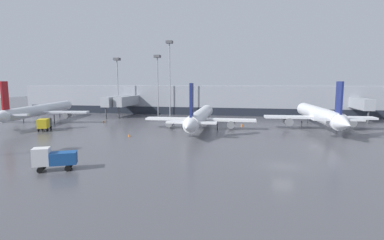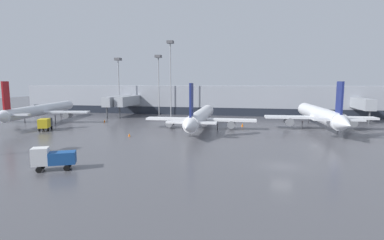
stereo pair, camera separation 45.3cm
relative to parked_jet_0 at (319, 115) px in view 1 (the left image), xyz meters
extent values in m
plane|color=#4C4C51|center=(-10.63, -31.47, -3.18)|extent=(320.00, 320.00, 0.00)
cube|color=gray|center=(-10.63, 30.53, 1.32)|extent=(160.00, 16.00, 9.00)
cube|color=#1E232D|center=(-10.63, 22.48, -1.98)|extent=(156.80, 0.10, 2.40)
cube|color=#9399A0|center=(13.87, 16.64, 1.42)|extent=(2.60, 11.78, 2.80)
cylinder|color=#3F4247|center=(13.87, 11.35, -1.58)|extent=(0.44, 0.44, 3.20)
cube|color=#9399A0|center=(-54.42, 15.30, 1.42)|extent=(2.60, 14.45, 2.80)
cylinder|color=#3F4247|center=(-54.42, 8.68, -1.58)|extent=(0.44, 0.44, 3.20)
cube|color=#9399A0|center=(-51.15, 15.89, 1.42)|extent=(2.60, 13.27, 2.80)
cylinder|color=#3F4247|center=(-51.15, 9.86, -1.58)|extent=(0.44, 0.44, 3.20)
cylinder|color=silver|center=(-0.05, 0.76, 0.07)|extent=(5.02, 26.26, 3.17)
cone|color=silver|center=(-1.11, 15.51, 0.07)|extent=(3.25, 3.69, 3.01)
cone|color=silver|center=(1.04, -14.63, 0.07)|extent=(3.18, 4.94, 2.85)
cube|color=silver|center=(-0.01, 0.11, -0.57)|extent=(23.30, 4.70, 0.44)
cube|color=silver|center=(0.80, -11.22, 0.38)|extent=(8.89, 2.34, 0.35)
cube|color=navy|center=(0.80, -11.22, 4.11)|extent=(0.56, 2.78, 6.19)
cylinder|color=slate|center=(-6.47, -0.36, -1.53)|extent=(1.98, 3.49, 1.74)
cylinder|color=slate|center=(6.45, 0.57, -1.53)|extent=(1.98, 3.49, 1.74)
cylinder|color=#2D2D33|center=(-0.66, 9.22, -2.27)|extent=(0.20, 0.20, 1.82)
cylinder|color=#2D2D33|center=(-3.65, -0.81, -2.27)|extent=(0.20, 0.20, 1.82)
cylinder|color=#2D2D33|center=(3.73, -0.28, -2.27)|extent=(0.20, 0.20, 1.82)
cylinder|color=silver|center=(-66.55, -1.96, 0.11)|extent=(8.10, 30.67, 2.66)
cone|color=silver|center=(-69.55, 14.57, 0.11)|extent=(3.01, 3.33, 2.53)
cube|color=silver|center=(-66.41, -2.72, -0.42)|extent=(24.16, 6.54, 0.44)
cube|color=silver|center=(-64.03, -15.85, 0.38)|extent=(9.25, 2.89, 0.35)
cube|color=maroon|center=(-64.03, -15.85, 4.07)|extent=(0.72, 2.07, 6.31)
cylinder|color=slate|center=(-73.06, -3.92, -1.22)|extent=(1.89, 2.72, 1.46)
cylinder|color=slate|center=(-59.76, -1.51, -1.22)|extent=(1.89, 2.72, 1.46)
cylinder|color=#2D2D33|center=(-68.33, 7.85, -2.13)|extent=(0.20, 0.20, 2.09)
cylinder|color=#2D2D33|center=(-70.08, -4.16, -2.13)|extent=(0.20, 0.20, 2.09)
cylinder|color=#2D2D33|center=(-62.48, -2.78, -2.13)|extent=(0.20, 0.20, 2.09)
cylinder|color=white|center=(-25.55, -3.45, -0.50)|extent=(3.83, 27.14, 3.00)
cone|color=white|center=(-26.01, 11.73, -0.50)|extent=(2.95, 3.39, 2.85)
cone|color=white|center=(-25.06, -19.22, -0.50)|extent=(2.84, 4.58, 2.70)
cube|color=white|center=(-25.52, -4.12, -1.10)|extent=(24.29, 3.42, 0.44)
cube|color=white|center=(-25.16, -15.89, -0.20)|extent=(9.24, 1.78, 0.35)
cube|color=navy|center=(-25.16, -15.89, 3.65)|extent=(0.43, 2.42, 6.50)
cylinder|color=slate|center=(-32.30, -4.33, -2.00)|extent=(1.74, 3.00, 1.65)
cylinder|color=slate|center=(-18.75, -3.91, -2.00)|extent=(1.74, 3.00, 1.65)
cylinder|color=#2D2D33|center=(-25.82, 5.34, -2.51)|extent=(0.20, 0.20, 1.33)
cylinder|color=#2D2D33|center=(-29.38, -4.92, -2.51)|extent=(0.20, 0.20, 1.33)
cylinder|color=#2D2D33|center=(-21.63, -4.68, -2.51)|extent=(0.20, 0.20, 1.33)
cube|color=#19478C|center=(-36.21, -37.84, -1.76)|extent=(3.35, 2.74, 1.43)
cube|color=silver|center=(-38.35, -38.86, -1.45)|extent=(2.29, 2.17, 2.06)
cylinder|color=black|center=(-38.09, -39.55, -2.83)|extent=(0.74, 0.53, 0.70)
cylinder|color=black|center=(-38.73, -38.23, -2.83)|extent=(0.74, 0.53, 0.70)
cylinder|color=black|center=(-35.43, -38.28, -2.83)|extent=(0.74, 0.53, 0.70)
cylinder|color=black|center=(-36.06, -36.95, -2.83)|extent=(0.74, 0.53, 0.70)
cube|color=gold|center=(-57.26, -13.65, -1.54)|extent=(2.77, 3.17, 1.87)
cube|color=#333842|center=(-58.06, -11.67, -1.61)|extent=(2.30, 2.19, 1.74)
cylinder|color=black|center=(-58.89, -11.94, -2.83)|extent=(0.49, 0.74, 0.70)
cylinder|color=black|center=(-57.29, -11.29, -2.83)|extent=(0.49, 0.74, 0.70)
cylinder|color=black|center=(-57.89, -14.41, -2.83)|extent=(0.49, 0.74, 0.70)
cylinder|color=black|center=(-56.29, -13.76, -2.83)|extent=(0.49, 0.74, 0.70)
cone|color=orange|center=(-37.22, -15.92, -2.90)|extent=(0.46, 0.46, 0.56)
cone|color=orange|center=(-16.52, 1.18, -2.82)|extent=(0.49, 0.49, 0.73)
cone|color=orange|center=(-51.34, 1.28, -2.81)|extent=(0.43, 0.43, 0.74)
cylinder|color=gray|center=(-42.53, 19.41, 5.56)|extent=(0.30, 0.30, 17.49)
cube|color=#4C4C51|center=(-42.53, 19.41, 14.71)|extent=(1.80, 1.80, 0.80)
cylinder|color=gray|center=(-38.09, 17.03, 7.46)|extent=(0.30, 0.30, 21.29)
cube|color=#4C4C51|center=(-38.09, 17.03, 18.51)|extent=(1.80, 1.80, 0.80)
cylinder|color=gray|center=(-55.51, 19.24, 5.23)|extent=(0.30, 0.30, 16.83)
cube|color=#4C4C51|center=(-55.51, 19.24, 14.05)|extent=(1.80, 1.80, 0.80)
camera|label=1|loc=(-14.87, -68.63, 7.16)|focal=28.00mm
camera|label=2|loc=(-14.42, -68.54, 7.16)|focal=28.00mm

